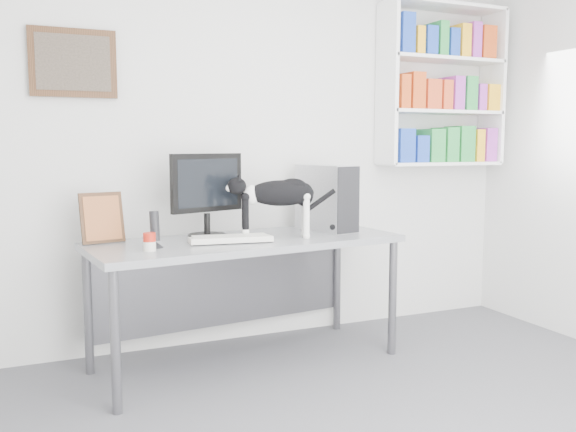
{
  "coord_description": "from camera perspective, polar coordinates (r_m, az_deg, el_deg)",
  "views": [
    {
      "loc": [
        -1.6,
        -2.1,
        1.4
      ],
      "look_at": [
        -0.04,
        1.53,
        0.93
      ],
      "focal_mm": 38.0,
      "sensor_mm": 36.0,
      "label": 1
    }
  ],
  "objects": [
    {
      "name": "wall_art",
      "position": [
        4.11,
        -19.46,
        13.35
      ],
      "size": [
        0.52,
        0.04,
        0.42
      ],
      "primitive_type": "cube",
      "color": "#4E2C19",
      "rests_on": "room"
    },
    {
      "name": "monitor",
      "position": [
        3.88,
        -7.62,
        1.97
      ],
      "size": [
        0.56,
        0.39,
        0.54
      ],
      "primitive_type": "cube",
      "rotation": [
        0.0,
        0.0,
        0.31
      ],
      "color": "black",
      "rests_on": "desk"
    },
    {
      "name": "room",
      "position": [
        2.64,
        14.15,
        5.47
      ],
      "size": [
        4.01,
        4.01,
        2.7
      ],
      "color": "#535459",
      "rests_on": "ground"
    },
    {
      "name": "desk",
      "position": [
        3.92,
        -3.84,
        -7.99
      ],
      "size": [
        2.02,
        0.98,
        0.81
      ],
      "primitive_type": "cube",
      "rotation": [
        0.0,
        0.0,
        0.12
      ],
      "color": "slate",
      "rests_on": "room"
    },
    {
      "name": "leaning_print",
      "position": [
        3.81,
        -17.02,
        -0.08
      ],
      "size": [
        0.27,
        0.15,
        0.32
      ],
      "primitive_type": "cube",
      "rotation": [
        0.0,
        0.0,
        0.18
      ],
      "color": "#4E2C19",
      "rests_on": "desk"
    },
    {
      "name": "pc_tower",
      "position": [
        4.19,
        3.59,
        1.72
      ],
      "size": [
        0.3,
        0.48,
        0.45
      ],
      "primitive_type": "cube",
      "rotation": [
        0.0,
        0.0,
        0.23
      ],
      "color": "silver",
      "rests_on": "desk"
    },
    {
      "name": "speaker",
      "position": [
        3.56,
        -12.36,
        -1.16
      ],
      "size": [
        0.1,
        0.1,
        0.22
      ],
      "primitive_type": "cylinder",
      "rotation": [
        0.0,
        0.0,
        0.02
      ],
      "color": "black",
      "rests_on": "desk"
    },
    {
      "name": "soup_can",
      "position": [
        3.47,
        -12.83,
        -2.38
      ],
      "size": [
        0.08,
        0.08,
        0.1
      ],
      "primitive_type": "cylinder",
      "rotation": [
        0.0,
        0.0,
        0.22
      ],
      "color": "red",
      "rests_on": "desk"
    },
    {
      "name": "keyboard",
      "position": [
        3.71,
        -5.41,
        -2.15
      ],
      "size": [
        0.52,
        0.26,
        0.04
      ],
      "primitive_type": "cube",
      "rotation": [
        0.0,
        0.0,
        -0.14
      ],
      "color": "silver",
      "rests_on": "desk"
    },
    {
      "name": "bookshelf",
      "position": [
        4.98,
        14.2,
        11.71
      ],
      "size": [
        1.03,
        0.28,
        1.24
      ],
      "primitive_type": "cube",
      "color": "white",
      "rests_on": "room"
    },
    {
      "name": "cat",
      "position": [
        3.84,
        -0.94,
        0.77
      ],
      "size": [
        0.64,
        0.33,
        0.38
      ],
      "primitive_type": null,
      "rotation": [
        0.0,
        0.0,
        -0.28
      ],
      "color": "black",
      "rests_on": "desk"
    }
  ]
}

